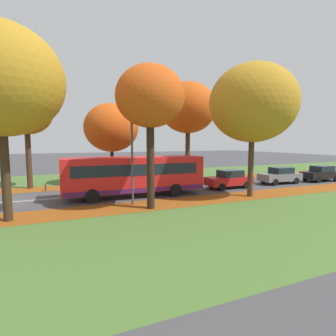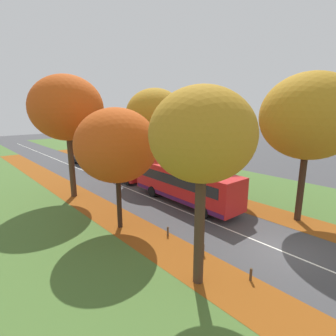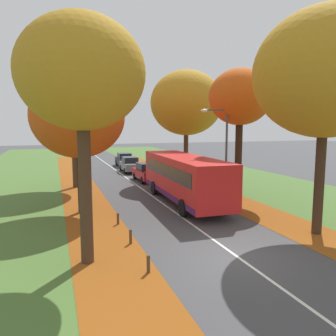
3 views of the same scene
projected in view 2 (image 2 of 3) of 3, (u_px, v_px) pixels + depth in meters
ground_plane at (283, 251)px, 14.46m from camera, size 160.00×160.00×0.00m
grass_verge_left at (11, 198)px, 23.05m from camera, size 12.00×90.00×0.01m
leaf_litter_left at (91, 204)px, 21.66m from camera, size 2.80×60.00×0.00m
grass_verge_right at (167, 167)px, 34.97m from camera, size 12.00×90.00×0.01m
leaf_litter_right at (172, 183)px, 27.62m from camera, size 2.80×60.00×0.00m
road_centre_line at (105, 179)px, 29.01m from camera, size 0.12×80.00×0.01m
tree_left_nearest at (202, 136)px, 10.49m from camera, size 4.34×4.34×8.65m
tree_left_near at (117, 146)px, 16.22m from camera, size 5.16×5.16×7.79m
tree_left_mid at (67, 108)px, 21.78m from camera, size 6.02×6.02×10.44m
tree_right_nearest at (309, 117)px, 16.92m from camera, size 6.24×6.24×10.00m
tree_right_near at (218, 119)px, 22.96m from camera, size 4.14×4.14×8.69m
tree_right_mid at (155, 115)px, 28.50m from camera, size 6.38×6.38×9.82m
bollard_nearest at (251, 274)px, 11.96m from camera, size 0.12×0.12×0.62m
bollard_second at (203, 249)px, 14.09m from camera, size 0.12×0.12×0.61m
bollard_third at (168, 231)px, 16.19m from camera, size 0.12×0.12×0.58m
streetlamp_right at (211, 157)px, 21.97m from camera, size 1.89×0.28×6.00m
bus at (185, 183)px, 21.57m from camera, size 2.89×10.47×2.98m
car_red_lead at (126, 174)px, 28.06m from camera, size 1.84×4.23×1.62m
car_grey_following at (98, 165)px, 32.45m from camera, size 1.87×4.25×1.62m
car_black_third_in_line at (84, 159)px, 36.54m from camera, size 1.85×4.23×1.62m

